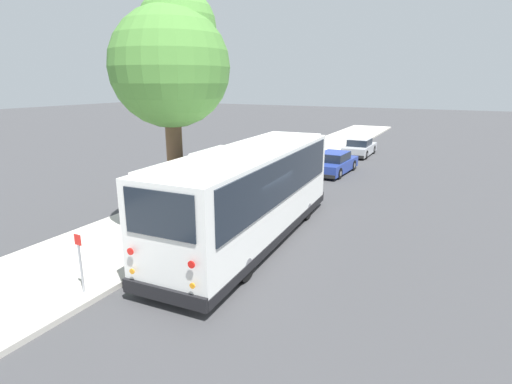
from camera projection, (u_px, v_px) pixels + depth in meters
name	position (u px, v px, depth m)	size (l,w,h in m)	color
ground_plane	(247.00, 247.00, 13.43)	(160.00, 160.00, 0.00)	#3D3D3F
sidewalk_slab	(154.00, 226.00, 15.19)	(80.00, 4.36, 0.15)	beige
curb_strip	(203.00, 236.00, 14.20)	(80.00, 0.14, 0.15)	#AAA69D
shuttle_bus	(251.00, 190.00, 13.56)	(10.19, 3.11, 3.43)	white
parked_sedan_blue	(334.00, 163.00, 24.21)	(4.51, 1.93, 1.31)	navy
parked_sedan_silver	(360.00, 148.00, 30.13)	(4.37, 1.80, 1.29)	#A8AAAF
street_tree	(172.00, 61.00, 12.84)	(3.86, 3.86, 8.18)	brown
sign_post_near	(81.00, 263.00, 10.05)	(0.06, 0.22, 1.58)	gray
sign_post_far	(129.00, 245.00, 11.49)	(0.06, 0.22, 1.29)	gray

